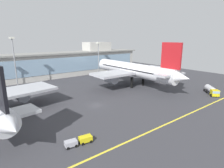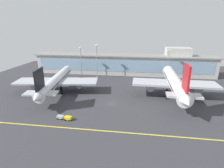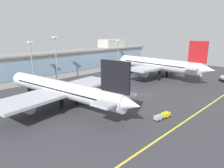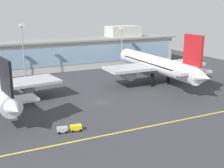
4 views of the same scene
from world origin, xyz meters
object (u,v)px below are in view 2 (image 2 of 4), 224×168
at_px(baggage_tug_near, 65,117).
at_px(apron_light_mast_east, 97,56).
at_px(airliner_near_right, 175,82).
at_px(apron_light_mast_centre, 81,57).
at_px(apron_light_mast_west, 168,60).
at_px(airliner_near_left, 56,81).

distance_m(baggage_tug_near, apron_light_mast_east, 56.12).
relative_size(airliner_near_right, apron_light_mast_centre, 2.79).
bearing_deg(apron_light_mast_west, apron_light_mast_centre, -177.86).
relative_size(airliner_near_left, airliner_near_right, 1.01).
bearing_deg(airliner_near_right, baggage_tug_near, 124.57).
bearing_deg(airliner_near_left, apron_light_mast_centre, -16.31).
xyz_separation_m(airliner_near_left, apron_light_mast_centre, (4.02, 28.68, 7.21)).
relative_size(baggage_tug_near, apron_light_mast_centre, 0.29).
bearing_deg(airliner_near_right, airliner_near_left, 92.46).
bearing_deg(airliner_near_right, apron_light_mast_centre, 64.05).
bearing_deg(apron_light_mast_centre, apron_light_mast_east, -5.80).
height_order(airliner_near_right, baggage_tug_near, airliner_near_right).
xyz_separation_m(baggage_tug_near, apron_light_mast_centre, (-10.98, 55.54, 12.53)).
height_order(apron_light_mast_west, apron_light_mast_centre, apron_light_mast_centre).
xyz_separation_m(airliner_near_left, airliner_near_right, (57.65, 1.78, 1.09)).
distance_m(airliner_near_left, apron_light_mast_west, 66.42).
height_order(airliner_near_left, apron_light_mast_east, apron_light_mast_east).
bearing_deg(apron_light_mast_centre, baggage_tug_near, -78.82).
relative_size(airliner_near_right, apron_light_mast_east, 2.56).
distance_m(airliner_near_left, apron_light_mast_centre, 29.85).
relative_size(apron_light_mast_centre, apron_light_mast_east, 0.92).
bearing_deg(apron_light_mast_centre, airliner_near_right, -26.64).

